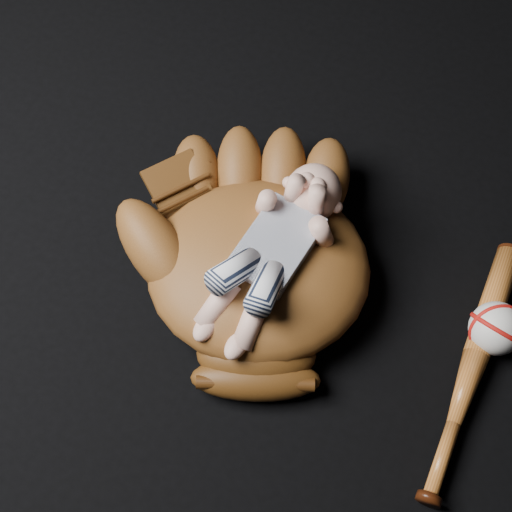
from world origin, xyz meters
The scene contains 4 objects.
baseball_glove centered at (-0.04, 0.03, 0.08)m, with size 0.44×0.50×0.16m, color #5B3213, non-canonical shape.
newborn_baby centered at (-0.02, 0.02, 0.13)m, with size 0.15×0.34×0.14m, color #E5AA93, non-canonical shape.
baseball_bat centered at (0.32, 0.01, 0.02)m, with size 0.04×0.45×0.04m, color #AD5C21, non-canonical shape.
baseball centered at (0.34, 0.07, 0.04)m, with size 0.08×0.08×0.08m, color white.
Camera 1 is at (0.16, -0.50, 1.16)m, focal length 55.00 mm.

